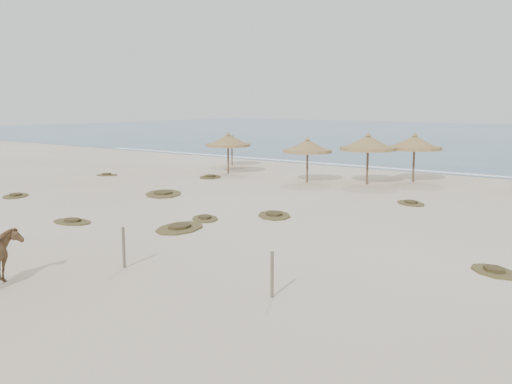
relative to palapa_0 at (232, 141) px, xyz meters
The scene contains 19 objects.
ground 24.57m from the palapa_0, 55.78° to the right, with size 160.00×160.00×0.00m, color beige.
foam_line 15.05m from the palapa_0, 22.65° to the left, with size 70.00×0.60×0.01m, color white.
palapa_0 is the anchor object (origin of this frame).
palapa_1 5.00m from the palapa_0, 53.20° to the right, with size 3.95×3.95×2.92m.
palapa_2 13.41m from the palapa_0, 12.27° to the right, with size 4.16×4.16×3.17m.
palapa_3 10.70m from the palapa_0, 24.21° to the right, with size 3.36×3.36×2.85m.
palapa_4 14.93m from the palapa_0, ahead, with size 3.62×3.62×3.10m.
fence_post_near 28.12m from the palapa_0, 56.80° to the right, with size 0.09×0.09×1.25m, color #645C4B.
fence_post_far 30.78m from the palapa_0, 48.24° to the right, with size 0.09×0.09×1.21m, color #645C4B.
scrub_0 18.51m from the palapa_0, 88.67° to the right, with size 2.18×2.24×0.16m.
scrub_1 14.63m from the palapa_0, 64.98° to the right, with size 3.44×3.50×0.16m.
scrub_2 20.92m from the palapa_0, 53.33° to the right, with size 1.97×1.94×0.16m.
scrub_3 20.38m from the palapa_0, 44.91° to the right, with size 2.50×2.57×0.16m.
scrub_4 29.93m from the palapa_0, 35.23° to the right, with size 1.97×1.80×0.16m.
scrub_6 7.49m from the palapa_0, 61.69° to the right, with size 2.15×2.48×0.16m.
scrub_7 19.65m from the palapa_0, 23.47° to the right, with size 2.13×2.06×0.16m.
scrub_8 10.46m from the palapa_0, 106.31° to the right, with size 1.70×1.64×0.16m.
scrub_9 22.78m from the palapa_0, 55.37° to the right, with size 2.35×2.93×0.16m.
scrub_11 22.32m from the palapa_0, 67.50° to the right, with size 1.96×1.40×0.16m.
Camera 1 is at (14.88, -14.03, 4.94)m, focal length 40.00 mm.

